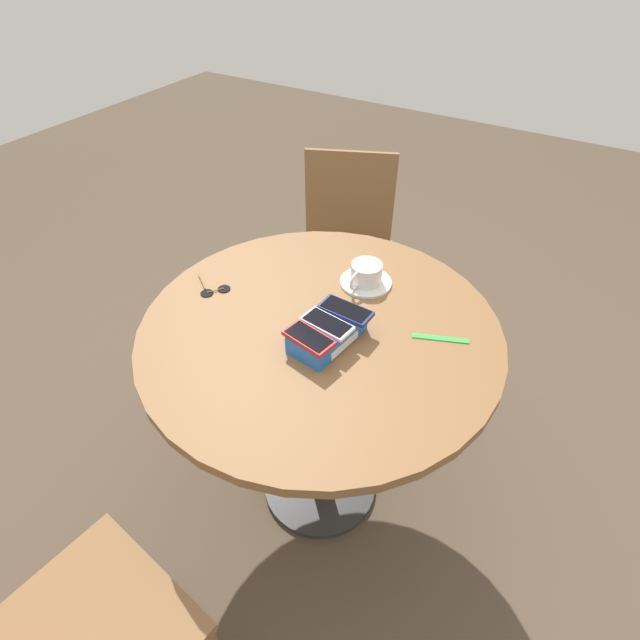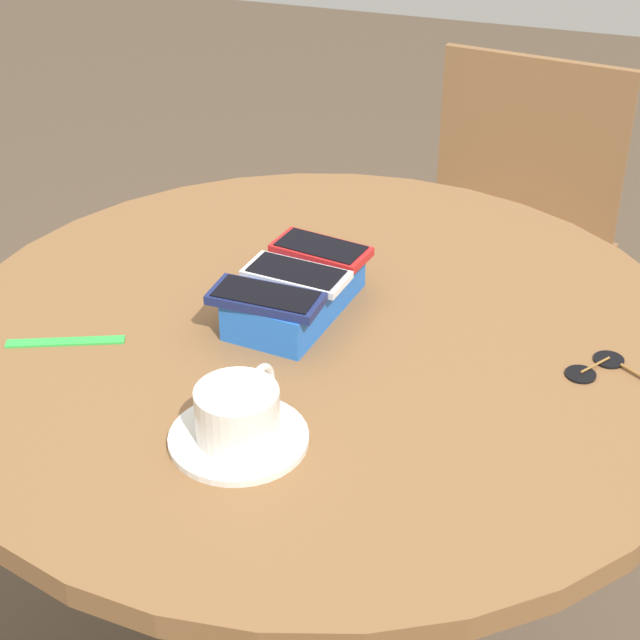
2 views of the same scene
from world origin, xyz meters
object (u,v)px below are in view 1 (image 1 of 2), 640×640
object	(u,v)px
coffee_cup	(366,273)
lanyard_strap	(440,338)
round_table	(320,359)
phone_white	(327,324)
phone_navy	(346,310)
phone_red	(309,338)
phone_box	(328,333)
saucer	(366,282)
sunglasses	(214,290)
chair_far_side	(345,254)

from	to	relation	value
coffee_cup	lanyard_strap	size ratio (longest dim) A/B	0.86
round_table	phone_white	size ratio (longest dim) A/B	7.00
phone_navy	lanyard_strap	distance (m)	0.25
phone_red	phone_box	bearing A→B (deg)	-10.69
saucer	lanyard_strap	size ratio (longest dim) A/B	1.05
round_table	phone_box	world-z (taller)	phone_box
saucer	sunglasses	bearing A→B (deg)	125.51
sunglasses	chair_far_side	size ratio (longest dim) A/B	0.15
phone_white	sunglasses	xyz separation A→B (m)	(0.01, 0.39, -0.05)
phone_box	lanyard_strap	bearing A→B (deg)	-57.74
saucer	phone_navy	bearing A→B (deg)	-168.37
phone_navy	phone_red	bearing A→B (deg)	169.15
phone_red	saucer	xyz separation A→B (m)	(0.34, 0.02, -0.05)
round_table	sunglasses	bearing A→B (deg)	94.43
round_table	sunglasses	size ratio (longest dim) A/B	7.62
saucer	lanyard_strap	world-z (taller)	saucer
sunglasses	round_table	bearing A→B (deg)	-85.57
phone_red	chair_far_side	distance (m)	1.03
phone_box	phone_red	world-z (taller)	phone_red
lanyard_strap	chair_far_side	xyz separation A→B (m)	(0.66, 0.63, -0.33)
phone_white	phone_red	bearing A→B (deg)	171.20
round_table	phone_box	size ratio (longest dim) A/B	4.51
phone_navy	sunglasses	xyz separation A→B (m)	(-0.06, 0.40, -0.06)
phone_red	chair_far_side	world-z (taller)	chair_far_side
phone_box	phone_white	size ratio (longest dim) A/B	1.55
phone_navy	coffee_cup	world-z (taller)	coffee_cup
phone_box	saucer	world-z (taller)	phone_box
phone_red	lanyard_strap	distance (m)	0.35
phone_white	sunglasses	distance (m)	0.39
phone_red	coffee_cup	bearing A→B (deg)	2.65
phone_white	chair_far_side	xyz separation A→B (m)	(0.81, 0.38, -0.38)
coffee_cup	phone_navy	bearing A→B (deg)	-168.09
saucer	sunglasses	size ratio (longest dim) A/B	1.20
round_table	phone_white	xyz separation A→B (m)	(-0.04, -0.04, 0.18)
coffee_cup	lanyard_strap	xyz separation A→B (m)	(-0.11, -0.27, -0.04)
phone_box	coffee_cup	world-z (taller)	coffee_cup
phone_red	phone_white	size ratio (longest dim) A/B	0.98
sunglasses	phone_red	bearing A→B (deg)	-102.24
phone_box	phone_red	distance (m)	0.08
phone_box	chair_far_side	distance (m)	0.97
phone_red	sunglasses	world-z (taller)	phone_red
phone_box	phone_white	world-z (taller)	phone_white
round_table	chair_far_side	xyz separation A→B (m)	(0.78, 0.34, -0.20)
saucer	phone_white	bearing A→B (deg)	-174.54
phone_white	chair_far_side	size ratio (longest dim) A/B	0.16
phone_navy	chair_far_side	bearing A→B (deg)	27.99
phone_box	saucer	bearing A→B (deg)	5.91
coffee_cup	lanyard_strap	world-z (taller)	coffee_cup
coffee_cup	sunglasses	size ratio (longest dim) A/B	0.98
phone_red	phone_white	world-z (taller)	phone_red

